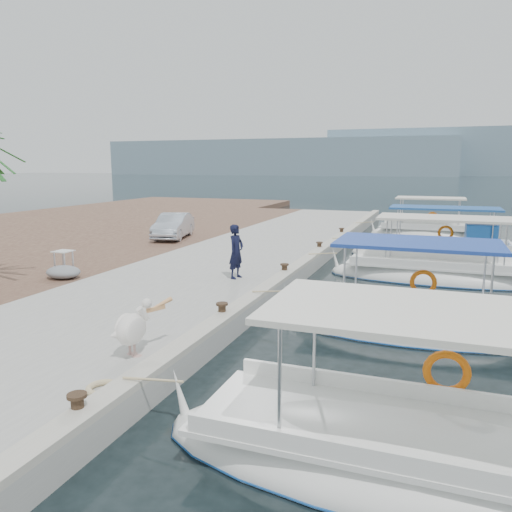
{
  "coord_description": "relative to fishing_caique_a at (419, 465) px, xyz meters",
  "views": [
    {
      "loc": [
        4.27,
        -13.76,
        3.99
      ],
      "look_at": [
        -1.0,
        0.57,
        1.2
      ],
      "focal_mm": 35.0,
      "sensor_mm": 36.0,
      "label": 1
    }
  ],
  "objects": [
    {
      "name": "cobblestone_strip",
      "position": [
        -12.23,
        12.48,
        0.13
      ],
      "size": [
        4.0,
        40.0,
        0.5
      ],
      "primitive_type": "cube",
      "color": "brown",
      "rests_on": "ground"
    },
    {
      "name": "fishing_caique_b",
      "position": [
        -0.52,
        5.87,
        0.0
      ],
      "size": [
        6.23,
        2.42,
        2.83
      ],
      "color": "white",
      "rests_on": "ground"
    },
    {
      "name": "fisherman",
      "position": [
        -5.8,
        7.83,
        1.22
      ],
      "size": [
        0.52,
        0.68,
        1.69
      ],
      "primitive_type": "imported",
      "rotation": [
        0.0,
        0.0,
        1.38
      ],
      "color": "black",
      "rests_on": "concrete_quay"
    },
    {
      "name": "quay_curb",
      "position": [
        -4.45,
        12.48,
        0.44
      ],
      "size": [
        0.44,
        40.0,
        0.12
      ],
      "primitive_type": "cube",
      "color": "#AEAA9A",
      "rests_on": "concrete_quay"
    },
    {
      "name": "fishing_caique_d",
      "position": [
        0.19,
        16.41,
        0.06
      ],
      "size": [
        7.45,
        2.22,
        2.83
      ],
      "color": "white",
      "rests_on": "ground"
    },
    {
      "name": "fishing_caique_c",
      "position": [
        0.08,
        11.99,
        0.0
      ],
      "size": [
        7.43,
        2.31,
        2.83
      ],
      "color": "white",
      "rests_on": "ground"
    },
    {
      "name": "rope_coil",
      "position": [
        -4.73,
        -0.25,
        0.43
      ],
      "size": [
        0.54,
        0.54,
        0.1
      ],
      "primitive_type": "torus",
      "color": "#C6B284",
      "rests_on": "concrete_quay"
    },
    {
      "name": "parked_car",
      "position": [
        -11.98,
        14.81,
        0.97
      ],
      "size": [
        2.12,
        3.83,
        1.2
      ],
      "primitive_type": "imported",
      "rotation": [
        0.0,
        0.0,
        0.25
      ],
      "color": "silver",
      "rests_on": "cobblestone_strip"
    },
    {
      "name": "concrete_quay",
      "position": [
        -7.23,
        12.48,
        0.13
      ],
      "size": [
        6.0,
        40.0,
        0.5
      ],
      "primitive_type": "cube",
      "color": "#989893",
      "rests_on": "ground"
    },
    {
      "name": "pelican",
      "position": [
        -5.14,
        1.21,
        0.9
      ],
      "size": [
        0.77,
        1.3,
        1.02
      ],
      "color": "tan",
      "rests_on": "concrete_quay"
    },
    {
      "name": "folding_table",
      "position": [
        -11.43,
        6.62,
        0.9
      ],
      "size": [
        0.55,
        0.55,
        0.73
      ],
      "color": "silver",
      "rests_on": "cobblestone_strip"
    },
    {
      "name": "fishing_caique_a",
      "position": [
        0.0,
        0.0,
        0.0
      ],
      "size": [
        7.28,
        2.43,
        2.83
      ],
      "color": "white",
      "rests_on": "ground"
    },
    {
      "name": "ground",
      "position": [
        -4.23,
        7.48,
        -0.12
      ],
      "size": [
        400.0,
        400.0,
        0.0
      ],
      "primitive_type": "plane",
      "color": "black",
      "rests_on": "ground"
    },
    {
      "name": "fishing_caique_e",
      "position": [
        -0.59,
        23.08,
        0.0
      ],
      "size": [
        6.1,
        2.41,
        2.83
      ],
      "color": "white",
      "rests_on": "ground"
    },
    {
      "name": "mooring_bollards",
      "position": [
        -4.58,
        8.98,
        0.57
      ],
      "size": [
        0.28,
        20.28,
        0.33
      ],
      "color": "black",
      "rests_on": "concrete_quay"
    },
    {
      "name": "tarp_bundle",
      "position": [
        -10.86,
        5.93,
        0.58
      ],
      "size": [
        1.1,
        0.9,
        0.4
      ],
      "primitive_type": "ellipsoid",
      "color": "slate",
      "rests_on": "cobblestone_strip"
    }
  ]
}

